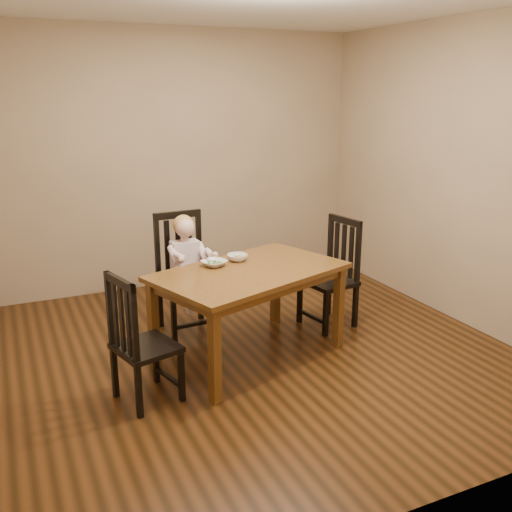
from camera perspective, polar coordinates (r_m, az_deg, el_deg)
name	(u,v)px	position (r m, az deg, el deg)	size (l,w,h in m)	color
room	(257,190)	(4.34, 0.11, 6.64)	(4.01, 4.01, 2.71)	#48270F
dining_table	(250,280)	(4.47, -0.65, -2.40)	(1.67, 1.30, 0.73)	#4E2C12
chair_child	(184,275)	(5.09, -7.16, -1.86)	(0.47, 0.45, 1.05)	black
chair_left	(140,342)	(3.96, -11.56, -8.44)	(0.47, 0.49, 0.93)	black
chair_right	(332,275)	(5.19, 7.66, -1.86)	(0.47, 0.49, 0.99)	black
toddler	(186,261)	(5.00, -7.01, -0.53)	(0.32, 0.40, 0.54)	silver
bowl_peas	(214,263)	(4.53, -4.20, -0.73)	(0.19, 0.19, 0.05)	silver
bowl_veg	(237,257)	(4.67, -1.88, -0.15)	(0.17, 0.17, 0.05)	silver
fork	(212,262)	(4.49, -4.44, -0.63)	(0.10, 0.09, 0.05)	silver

